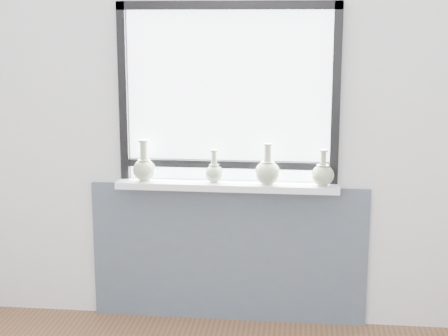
# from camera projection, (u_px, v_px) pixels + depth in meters

# --- Properties ---
(back_wall) EXTENTS (3.60, 0.02, 2.60)m
(back_wall) POSITION_uv_depth(u_px,v_px,m) (229.00, 113.00, 4.08)
(back_wall) COLOR silver
(back_wall) RESTS_ON ground
(apron_panel) EXTENTS (1.70, 0.03, 0.86)m
(apron_panel) POSITION_uv_depth(u_px,v_px,m) (228.00, 254.00, 4.23)
(apron_panel) COLOR #465563
(apron_panel) RESTS_ON ground
(windowsill) EXTENTS (1.32, 0.18, 0.04)m
(windowsill) POSITION_uv_depth(u_px,v_px,m) (227.00, 185.00, 4.07)
(windowsill) COLOR white
(windowsill) RESTS_ON apron_panel
(window) EXTENTS (1.30, 0.06, 1.05)m
(window) POSITION_uv_depth(u_px,v_px,m) (228.00, 90.00, 4.02)
(window) COLOR black
(window) RESTS_ON windowsill
(vase_a) EXTENTS (0.14, 0.14, 0.25)m
(vase_a) POSITION_uv_depth(u_px,v_px,m) (144.00, 167.00, 4.10)
(vase_a) COLOR #9BAE89
(vase_a) RESTS_ON windowsill
(vase_b) EXTENTS (0.11, 0.11, 0.20)m
(vase_b) POSITION_uv_depth(u_px,v_px,m) (214.00, 172.00, 4.06)
(vase_b) COLOR #9BAE89
(vase_b) RESTS_ON windowsill
(vase_c) EXTENTS (0.15, 0.15, 0.24)m
(vase_c) POSITION_uv_depth(u_px,v_px,m) (267.00, 171.00, 4.00)
(vase_c) COLOR #9BAE89
(vase_c) RESTS_ON windowsill
(vase_d) EXTENTS (0.13, 0.13, 0.21)m
(vase_d) POSITION_uv_depth(u_px,v_px,m) (323.00, 174.00, 3.97)
(vase_d) COLOR #9BAE89
(vase_d) RESTS_ON windowsill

